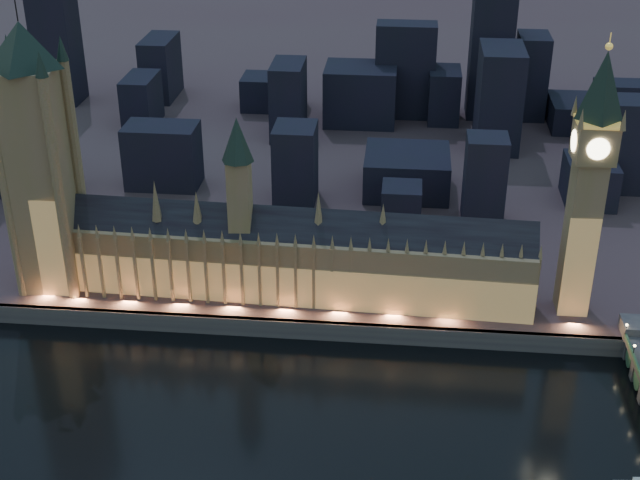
{
  "coord_description": "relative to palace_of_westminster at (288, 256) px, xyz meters",
  "views": [
    {
      "loc": [
        36.47,
        -260.13,
        202.17
      ],
      "look_at": [
        5.0,
        55.0,
        38.0
      ],
      "focal_mm": 50.0,
      "sensor_mm": 36.0,
      "label": 1
    }
  ],
  "objects": [
    {
      "name": "palace_of_westminster",
      "position": [
        0.0,
        0.0,
        0.0
      ],
      "size": [
        202.0,
        27.89,
        78.0
      ],
      "color": "olive",
      "rests_on": "north_bank"
    },
    {
      "name": "north_bank",
      "position": [
        9.21,
        458.26,
        -22.37
      ],
      "size": [
        2000.0,
        960.0,
        8.0
      ],
      "primitive_type": "cube",
      "color": "#52333F",
      "rests_on": "ground"
    },
    {
      "name": "embankment_wall",
      "position": [
        9.21,
        -20.74,
        -22.37
      ],
      "size": [
        2000.0,
        2.5,
        8.0
      ],
      "primitive_type": "cube",
      "color": "#403F4A",
      "rests_on": "ground"
    },
    {
      "name": "victoria_tower",
      "position": [
        -100.79,
        0.19,
        43.9
      ],
      "size": [
        31.68,
        31.68,
        125.33
      ],
      "color": "olive",
      "rests_on": "north_bank"
    },
    {
      "name": "city_backdrop",
      "position": [
        40.39,
        186.27,
        5.76
      ],
      "size": [
        476.71,
        215.63,
        88.07
      ],
      "color": "black",
      "rests_on": "north_bank"
    },
    {
      "name": "elizabeth_tower",
      "position": [
        117.21,
        0.19,
        45.58
      ],
      "size": [
        18.0,
        18.0,
        114.5
      ],
      "color": "olive",
      "rests_on": "north_bank"
    },
    {
      "name": "ground_plane",
      "position": [
        9.21,
        -61.74,
        -26.37
      ],
      "size": [
        2000.0,
        2000.0,
        0.0
      ],
      "primitive_type": "plane",
      "color": "black",
      "rests_on": "ground"
    }
  ]
}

